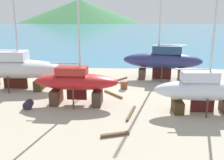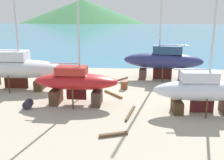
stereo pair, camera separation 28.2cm
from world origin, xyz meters
name	(u,v)px [view 2 (the right image)]	position (x,y,z in m)	size (l,w,h in m)	color
ground_plane	(94,100)	(0.00, -3.39, 0.00)	(51.23, 51.23, 0.00)	#AA9F8A
sea_water	(119,33)	(0.00, 58.97, 0.00)	(142.73, 99.11, 0.01)	teal
headland_hill	(83,21)	(-24.37, 137.52, 0.00)	(132.09, 132.09, 24.81)	#387243
sailboat_far_slipway	(14,68)	(-8.09, -0.19, 2.05)	(9.89, 3.30, 15.29)	#44351E
sailboat_small_center	(163,60)	(6.66, 4.16, 2.12)	(8.74, 3.45, 15.17)	brown
sailboat_large_starboard	(203,90)	(8.41, -5.66, 1.77)	(7.42, 2.35, 11.51)	#483126
sailboat_mid_port	(76,82)	(-1.35, -4.30, 1.85)	(6.89, 2.62, 11.25)	#49352B
worker	(78,80)	(-1.89, -0.33, 0.91)	(0.49, 0.36, 1.76)	#336853
barrel_rust_mid	(212,80)	(11.65, 2.96, 0.28)	(0.55, 0.55, 0.94)	brown
barrel_tipped_center	(124,85)	(2.51, 0.15, 0.38)	(0.67, 0.67, 0.76)	brown
barrel_blue_faded	(81,75)	(-2.34, 3.68, 0.44)	(0.61, 0.61, 0.89)	olive
barrel_rust_far	(105,81)	(0.49, 1.33, 0.40)	(0.55, 0.55, 0.81)	olive
barrel_tipped_left	(28,104)	(-4.93, -5.56, 0.34)	(0.67, 0.67, 0.81)	#292332
timber_short_skew	(113,94)	(1.55, -1.85, 0.10)	(2.63, 0.17, 0.20)	olive
timber_long_aft	(130,113)	(3.08, -6.37, 0.08)	(2.89, 0.17, 0.16)	brown
timber_long_fore	(119,80)	(1.94, 3.27, 0.08)	(2.74, 0.13, 0.16)	brown
timber_short_cross	(114,134)	(2.03, -9.95, 0.09)	(1.81, 0.23, 0.18)	brown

